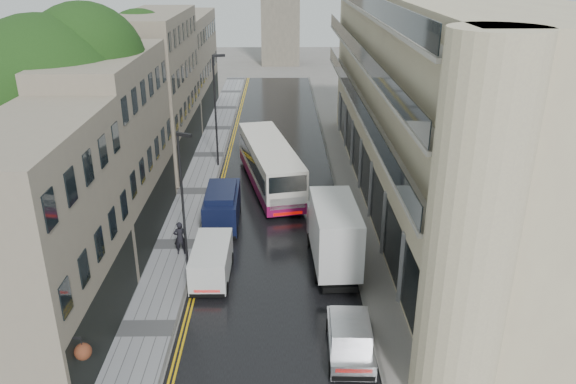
{
  "coord_description": "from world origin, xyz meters",
  "views": [
    {
      "loc": [
        0.38,
        -10.79,
        16.04
      ],
      "look_at": [
        0.79,
        18.0,
        3.97
      ],
      "focal_mm": 35.0,
      "sensor_mm": 36.0,
      "label": 1
    }
  ],
  "objects_px": {
    "tree_far": "(120,93)",
    "pedestrian": "(180,238)",
    "white_lorry": "(317,249)",
    "cream_bus": "(261,183)",
    "silver_hatchback": "(332,359)",
    "white_van": "(191,277)",
    "lamp_post_near": "(183,203)",
    "navy_van": "(204,217)",
    "lamp_post_far": "(216,112)",
    "tree_near": "(53,131)"
  },
  "relations": [
    {
      "from": "tree_far",
      "to": "lamp_post_far",
      "type": "distance_m",
      "value": 7.59
    },
    {
      "from": "tree_near",
      "to": "tree_far",
      "type": "distance_m",
      "value": 13.02
    },
    {
      "from": "tree_near",
      "to": "pedestrian",
      "type": "xyz_separation_m",
      "value": [
        7.07,
        -1.96,
        -5.82
      ]
    },
    {
      "from": "silver_hatchback",
      "to": "lamp_post_near",
      "type": "bearing_deg",
      "value": 132.01
    },
    {
      "from": "white_van",
      "to": "cream_bus",
      "type": "bearing_deg",
      "value": 74.13
    },
    {
      "from": "white_lorry",
      "to": "tree_far",
      "type": "bearing_deg",
      "value": 126.45
    },
    {
      "from": "lamp_post_near",
      "to": "silver_hatchback",
      "type": "bearing_deg",
      "value": -25.51
    },
    {
      "from": "tree_near",
      "to": "cream_bus",
      "type": "relative_size",
      "value": 1.13
    },
    {
      "from": "lamp_post_far",
      "to": "pedestrian",
      "type": "bearing_deg",
      "value": -106.45
    },
    {
      "from": "tree_far",
      "to": "white_lorry",
      "type": "xyz_separation_m",
      "value": [
        14.47,
        -18.0,
        -4.22
      ]
    },
    {
      "from": "white_lorry",
      "to": "pedestrian",
      "type": "bearing_deg",
      "value": 156.12
    },
    {
      "from": "silver_hatchback",
      "to": "lamp_post_near",
      "type": "height_order",
      "value": "lamp_post_near"
    },
    {
      "from": "silver_hatchback",
      "to": "white_van",
      "type": "relative_size",
      "value": 0.96
    },
    {
      "from": "cream_bus",
      "to": "lamp_post_far",
      "type": "relative_size",
      "value": 1.37
    },
    {
      "from": "white_lorry",
      "to": "lamp_post_far",
      "type": "height_order",
      "value": "lamp_post_far"
    },
    {
      "from": "tree_near",
      "to": "cream_bus",
      "type": "distance_m",
      "value": 13.62
    },
    {
      "from": "lamp_post_near",
      "to": "lamp_post_far",
      "type": "bearing_deg",
      "value": 114.65
    },
    {
      "from": "tree_far",
      "to": "cream_bus",
      "type": "bearing_deg",
      "value": -35.51
    },
    {
      "from": "silver_hatchback",
      "to": "pedestrian",
      "type": "bearing_deg",
      "value": 129.72
    },
    {
      "from": "tree_near",
      "to": "white_lorry",
      "type": "bearing_deg",
      "value": -18.7
    },
    {
      "from": "white_van",
      "to": "pedestrian",
      "type": "distance_m",
      "value": 4.29
    },
    {
      "from": "white_lorry",
      "to": "lamp_post_near",
      "type": "bearing_deg",
      "value": 165.76
    },
    {
      "from": "tree_far",
      "to": "pedestrian",
      "type": "relative_size",
      "value": 6.21
    },
    {
      "from": "navy_van",
      "to": "lamp_post_far",
      "type": "height_order",
      "value": "lamp_post_far"
    },
    {
      "from": "tree_far",
      "to": "pedestrian",
      "type": "height_order",
      "value": "tree_far"
    },
    {
      "from": "navy_van",
      "to": "pedestrian",
      "type": "bearing_deg",
      "value": -117.16
    },
    {
      "from": "tree_near",
      "to": "silver_hatchback",
      "type": "distance_m",
      "value": 20.28
    },
    {
      "from": "tree_far",
      "to": "white_lorry",
      "type": "height_order",
      "value": "tree_far"
    },
    {
      "from": "navy_van",
      "to": "lamp_post_near",
      "type": "bearing_deg",
      "value": -98.54
    },
    {
      "from": "white_van",
      "to": "lamp_post_far",
      "type": "xyz_separation_m",
      "value": [
        -0.57,
        19.15,
        3.59
      ]
    },
    {
      "from": "cream_bus",
      "to": "silver_hatchback",
      "type": "distance_m",
      "value": 17.59
    },
    {
      "from": "navy_van",
      "to": "lamp_post_far",
      "type": "relative_size",
      "value": 0.58
    },
    {
      "from": "tree_far",
      "to": "cream_bus",
      "type": "distance_m",
      "value": 14.53
    },
    {
      "from": "cream_bus",
      "to": "pedestrian",
      "type": "bearing_deg",
      "value": -134.64
    },
    {
      "from": "white_van",
      "to": "lamp_post_near",
      "type": "xyz_separation_m",
      "value": [
        -0.6,
        2.57,
        2.97
      ]
    },
    {
      "from": "pedestrian",
      "to": "cream_bus",
      "type": "bearing_deg",
      "value": -132.01
    },
    {
      "from": "tree_near",
      "to": "cream_bus",
      "type": "bearing_deg",
      "value": 23.35
    },
    {
      "from": "pedestrian",
      "to": "lamp_post_far",
      "type": "height_order",
      "value": "lamp_post_far"
    },
    {
      "from": "cream_bus",
      "to": "lamp_post_far",
      "type": "distance_m",
      "value": 9.41
    },
    {
      "from": "white_lorry",
      "to": "navy_van",
      "type": "height_order",
      "value": "white_lorry"
    },
    {
      "from": "tree_far",
      "to": "silver_hatchback",
      "type": "distance_m",
      "value": 29.69
    },
    {
      "from": "tree_far",
      "to": "white_lorry",
      "type": "bearing_deg",
      "value": -51.2
    },
    {
      "from": "white_lorry",
      "to": "navy_van",
      "type": "xyz_separation_m",
      "value": [
        -6.57,
        5.32,
        -0.67
      ]
    },
    {
      "from": "cream_bus",
      "to": "white_lorry",
      "type": "xyz_separation_m",
      "value": [
        3.24,
        -9.98,
        0.32
      ]
    },
    {
      "from": "tree_near",
      "to": "silver_hatchback",
      "type": "relative_size",
      "value": 3.28
    },
    {
      "from": "cream_bus",
      "to": "navy_van",
      "type": "relative_size",
      "value": 2.36
    },
    {
      "from": "white_van",
      "to": "lamp_post_far",
      "type": "distance_m",
      "value": 19.49
    },
    {
      "from": "silver_hatchback",
      "to": "tree_far",
      "type": "bearing_deg",
      "value": 122.4
    },
    {
      "from": "white_lorry",
      "to": "navy_van",
      "type": "relative_size",
      "value": 1.46
    },
    {
      "from": "silver_hatchback",
      "to": "lamp_post_far",
      "type": "distance_m",
      "value": 26.61
    }
  ]
}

